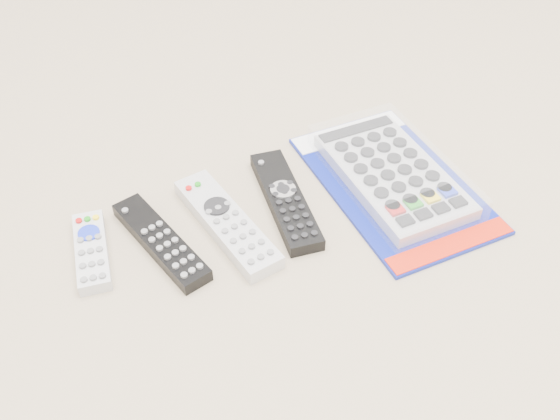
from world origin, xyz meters
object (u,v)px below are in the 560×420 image
remote_slim_black (161,241)px  remote_silver_dvd (227,223)px  remote_small_grey (92,251)px  jumbo_remote_packaged (393,173)px  remote_large_black (286,200)px

remote_slim_black → remote_silver_dvd: 0.09m
remote_slim_black → remote_small_grey: bearing=151.5°
remote_small_grey → remote_silver_dvd: 0.18m
jumbo_remote_packaged → remote_small_grey: bearing=174.5°
remote_small_grey → remote_slim_black: same height
remote_small_grey → remote_large_black: bearing=4.5°
remote_small_grey → remote_silver_dvd: remote_silver_dvd is taller
remote_slim_black → jumbo_remote_packaged: jumbo_remote_packaged is taller
jumbo_remote_packaged → remote_large_black: bearing=172.1°
remote_small_grey → jumbo_remote_packaged: (0.43, -0.07, 0.01)m
remote_small_grey → jumbo_remote_packaged: bearing=3.1°
remote_small_grey → jumbo_remote_packaged: size_ratio=0.43×
jumbo_remote_packaged → remote_slim_black: bearing=176.7°
remote_silver_dvd → remote_large_black: bearing=-3.6°
remote_small_grey → jumbo_remote_packaged: 0.43m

